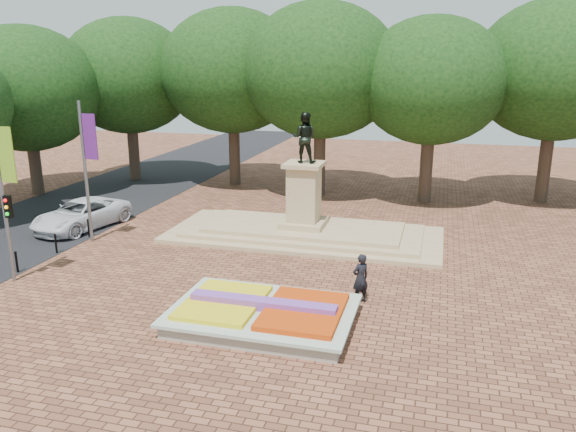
# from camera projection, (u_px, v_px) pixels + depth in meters

# --- Properties ---
(ground) EXTENTS (90.00, 90.00, 0.00)m
(ground) POSITION_uv_depth(u_px,v_px,m) (254.00, 298.00, 21.69)
(ground) COLOR brown
(ground) RESTS_ON ground
(asphalt_street) EXTENTS (9.00, 90.00, 0.02)m
(asphalt_street) POSITION_uv_depth(u_px,v_px,m) (20.00, 230.00, 30.16)
(asphalt_street) COLOR black
(asphalt_street) RESTS_ON ground
(flower_bed) EXTENTS (6.30, 4.30, 0.91)m
(flower_bed) POSITION_uv_depth(u_px,v_px,m) (264.00, 314.00, 19.47)
(flower_bed) COLOR gray
(flower_bed) RESTS_ON ground
(monument) EXTENTS (14.00, 6.00, 6.40)m
(monument) POSITION_uv_depth(u_px,v_px,m) (304.00, 220.00, 28.88)
(monument) COLOR tan
(monument) RESTS_ON ground
(tree_row_back) EXTENTS (44.80, 8.80, 10.43)m
(tree_row_back) POSITION_uv_depth(u_px,v_px,m) (377.00, 95.00, 36.01)
(tree_row_back) COLOR #392A1F
(tree_row_back) RESTS_ON ground
(van) EXTENTS (3.64, 6.01, 1.56)m
(van) POSITION_uv_depth(u_px,v_px,m) (81.00, 214.00, 30.38)
(van) COLOR silver
(van) RESTS_ON ground
(pedestrian) EXTENTS (0.83, 0.82, 1.93)m
(pedestrian) POSITION_uv_depth(u_px,v_px,m) (360.00, 278.00, 21.03)
(pedestrian) COLOR black
(pedestrian) RESTS_ON ground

